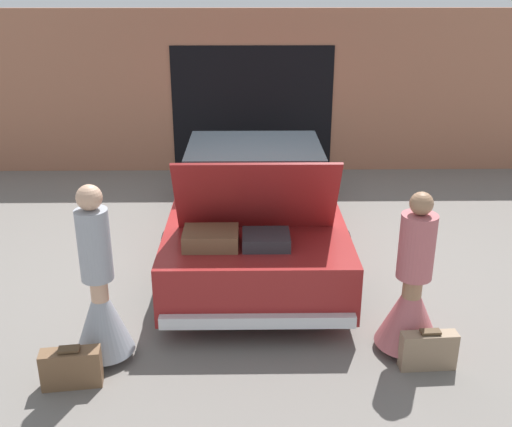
{
  "coord_description": "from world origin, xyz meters",
  "views": [
    {
      "loc": [
        -0.08,
        -7.18,
        3.29
      ],
      "look_at": [
        0.0,
        -1.27,
        0.94
      ],
      "focal_mm": 42.0,
      "sensor_mm": 36.0,
      "label": 1
    }
  ],
  "objects": [
    {
      "name": "ground_plane",
      "position": [
        0.0,
        0.0,
        0.0
      ],
      "size": [
        40.0,
        40.0,
        0.0
      ],
      "primitive_type": "plane",
      "color": "slate"
    },
    {
      "name": "person_left",
      "position": [
        -1.41,
        -2.49,
        0.61
      ],
      "size": [
        0.54,
        0.54,
        1.69
      ],
      "rotation": [
        0.0,
        0.0,
        -1.31
      ],
      "color": "tan",
      "rests_on": "ground_plane"
    },
    {
      "name": "car",
      "position": [
        -0.0,
        0.02,
        0.58
      ],
      "size": [
        1.98,
        4.7,
        1.64
      ],
      "color": "maroon",
      "rests_on": "ground_plane"
    },
    {
      "name": "suitcase_beside_left_person",
      "position": [
        -1.6,
        -2.89,
        0.17
      ],
      "size": [
        0.52,
        0.23,
        0.38
      ],
      "color": "brown",
      "rests_on": "ground_plane"
    },
    {
      "name": "garage_wall_back",
      "position": [
        0.0,
        3.3,
        1.39
      ],
      "size": [
        12.0,
        0.14,
        2.8
      ],
      "color": "#9E664C",
      "rests_on": "ground_plane"
    },
    {
      "name": "person_right",
      "position": [
        1.41,
        -2.4,
        0.56
      ],
      "size": [
        0.61,
        0.61,
        1.58
      ],
      "rotation": [
        0.0,
        0.0,
        1.38
      ],
      "color": "#997051",
      "rests_on": "ground_plane"
    },
    {
      "name": "suitcase_beside_right_person",
      "position": [
        1.52,
        -2.69,
        0.18
      ],
      "size": [
        0.51,
        0.17,
        0.39
      ],
      "color": "#8C7259",
      "rests_on": "ground_plane"
    }
  ]
}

